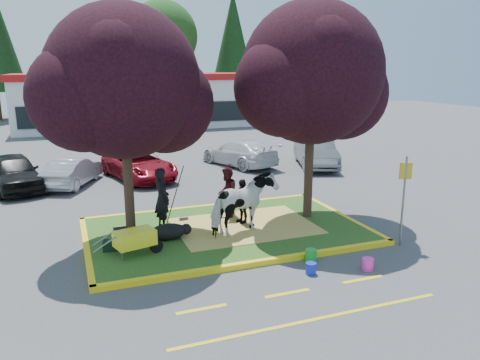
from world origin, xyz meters
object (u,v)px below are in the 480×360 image
object	(u,v)px
car_silver	(73,172)
bucket_blue	(311,268)
wheelbarrow	(135,238)
calf	(168,232)
bucket_green	(311,255)
bucket_pink	(368,264)
sign_post	(404,191)
cow	(243,204)
car_black	(14,172)
handler	(162,199)

from	to	relation	value
car_silver	bucket_blue	bearing A→B (deg)	139.12
car_silver	wheelbarrow	bearing A→B (deg)	122.76
calf	bucket_green	size ratio (longest dim) A/B	3.26
bucket_green	bucket_pink	xyz separation A→B (m)	(1.06, -0.99, -0.01)
bucket_pink	car_silver	xyz separation A→B (m)	(-6.62, 11.70, 0.44)
bucket_blue	car_silver	world-z (taller)	car_silver
sign_post	bucket_green	world-z (taller)	sign_post
cow	calf	distance (m)	2.30
bucket_pink	car_black	size ratio (longest dim) A/B	0.07
bucket_blue	car_black	distance (m)	13.72
calf	handler	bearing A→B (deg)	66.63
sign_post	car_silver	distance (m)	13.62
wheelbarrow	handler	bearing A→B (deg)	44.03
cow	bucket_pink	bearing A→B (deg)	-169.79
cow	wheelbarrow	world-z (taller)	cow
bucket_green	bucket_pink	world-z (taller)	bucket_green
bucket_pink	bucket_blue	bearing A→B (deg)	168.02
handler	car_black	world-z (taller)	handler
handler	car_silver	bearing A→B (deg)	3.89
bucket_blue	car_silver	distance (m)	12.52
handler	wheelbarrow	distance (m)	2.20
cow	wheelbarrow	distance (m)	3.31
calf	car_black	size ratio (longest dim) A/B	0.24
cow	car_black	distance (m)	10.97
car_black	car_silver	distance (m)	2.28
cow	handler	xyz separation A→B (m)	(-2.14, 1.27, 0.05)
cow	car_silver	world-z (taller)	cow
cow	bucket_pink	world-z (taller)	cow
wheelbarrow	car_silver	world-z (taller)	car_silver
bucket_green	sign_post	bearing A→B (deg)	1.96
calf	bucket_pink	size ratio (longest dim) A/B	3.38
handler	bucket_green	distance (m)	4.81
sign_post	car_black	world-z (taller)	sign_post
car_black	sign_post	bearing A→B (deg)	-58.96
bucket_blue	bucket_green	bearing A→B (deg)	61.04
sign_post	wheelbarrow	bearing A→B (deg)	-179.07
wheelbarrow	calf	bearing A→B (deg)	24.34
bucket_pink	car_silver	world-z (taller)	car_silver
wheelbarrow	sign_post	xyz separation A→B (m)	(7.20, -1.54, 0.98)
wheelbarrow	car_black	distance (m)	9.85
calf	handler	xyz separation A→B (m)	(0.05, 0.98, 0.72)
wheelbarrow	bucket_blue	bearing A→B (deg)	-46.17
calf	car_black	world-z (taller)	car_black
sign_post	bucket_pink	size ratio (longest dim) A/B	8.28
bucket_green	car_black	size ratio (longest dim) A/B	0.07
handler	sign_post	bearing A→B (deg)	-133.47
calf	bucket_pink	xyz separation A→B (m)	(4.28, -3.50, -0.22)
sign_post	bucket_pink	bearing A→B (deg)	-136.79
calf	wheelbarrow	xyz separation A→B (m)	(-1.05, -0.87, 0.24)
cow	wheelbarrow	xyz separation A→B (m)	(-3.24, -0.58, -0.42)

